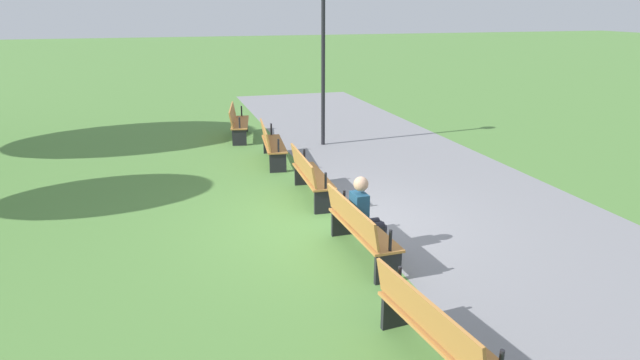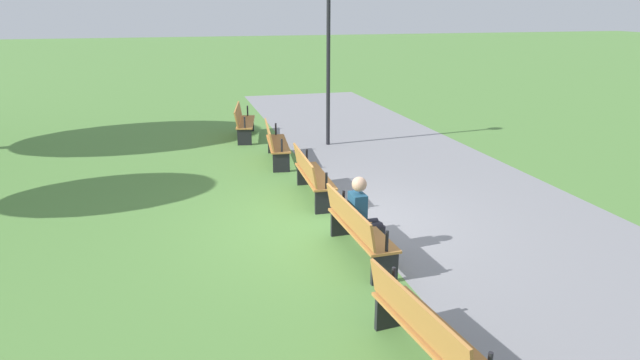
# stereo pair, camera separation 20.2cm
# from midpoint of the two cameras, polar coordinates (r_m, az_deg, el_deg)

# --- Properties ---
(ground_plane) EXTENTS (120.00, 120.00, 0.00)m
(ground_plane) POSITION_cam_midpoint_polar(r_m,az_deg,el_deg) (9.53, 1.06, -4.45)
(ground_plane) COLOR #54843D
(path_paving) EXTENTS (28.37, 4.59, 0.01)m
(path_paving) POSITION_cam_midpoint_polar(r_m,az_deg,el_deg) (10.55, 14.73, -2.80)
(path_paving) COLOR gray
(path_paving) RESTS_ON ground
(bench_0) EXTENTS (1.89, 0.80, 0.89)m
(bench_0) POSITION_cam_midpoint_polar(r_m,az_deg,el_deg) (15.66, -8.83, 5.95)
(bench_0) COLOR #B27538
(bench_0) RESTS_ON ground
(bench_1) EXTENTS (1.87, 0.67, 0.89)m
(bench_1) POSITION_cam_midpoint_polar(r_m,az_deg,el_deg) (13.11, -5.50, 3.83)
(bench_1) COLOR #B27538
(bench_1) RESTS_ON ground
(bench_2) EXTENTS (1.85, 0.54, 0.89)m
(bench_2) POSITION_cam_midpoint_polar(r_m,az_deg,el_deg) (10.58, -1.61, 0.55)
(bench_2) COLOR #B27538
(bench_2) RESTS_ON ground
(bench_3) EXTENTS (1.85, 0.54, 0.89)m
(bench_3) POSITION_cam_midpoint_polar(r_m,az_deg,el_deg) (8.12, 3.33, -4.87)
(bench_3) COLOR #B27538
(bench_3) RESTS_ON ground
(bench_4) EXTENTS (1.87, 0.67, 0.89)m
(bench_4) POSITION_cam_midpoint_polar(r_m,az_deg,el_deg) (5.82, 10.70, -14.88)
(bench_4) COLOR #B27538
(bench_4) RESTS_ON ground
(person_seated) EXTENTS (0.33, 0.53, 1.20)m
(person_seated) POSITION_cam_midpoint_polar(r_m,az_deg,el_deg) (8.23, 3.94, -3.37)
(person_seated) COLOR navy
(person_seated) RESTS_ON ground
(lamp_post) EXTENTS (0.32, 0.32, 4.14)m
(lamp_post) POSITION_cam_midpoint_polar(r_m,az_deg,el_deg) (14.45, -0.08, 14.77)
(lamp_post) COLOR black
(lamp_post) RESTS_ON ground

